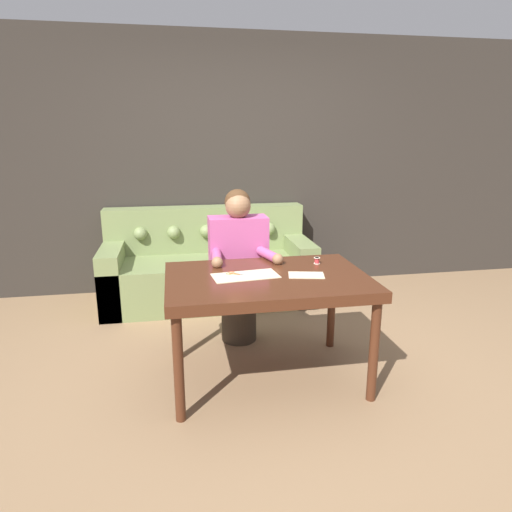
# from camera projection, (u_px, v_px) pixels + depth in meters

# --- Properties ---
(ground_plane) EXTENTS (16.00, 16.00, 0.00)m
(ground_plane) POSITION_uv_depth(u_px,v_px,m) (275.00, 373.00, 3.19)
(ground_plane) COLOR #846647
(wall_back) EXTENTS (8.00, 0.06, 2.60)m
(wall_back) POSITION_uv_depth(u_px,v_px,m) (234.00, 165.00, 4.75)
(wall_back) COLOR #2D2823
(wall_back) RESTS_ON ground_plane
(dining_table) EXTENTS (1.30, 0.89, 0.73)m
(dining_table) POSITION_uv_depth(u_px,v_px,m) (267.00, 287.00, 2.97)
(dining_table) COLOR #472314
(dining_table) RESTS_ON ground_plane
(couch) EXTENTS (2.01, 0.86, 0.90)m
(couch) POSITION_uv_depth(u_px,v_px,m) (208.00, 269.00, 4.55)
(couch) COLOR olive
(couch) RESTS_ON ground_plane
(person) EXTENTS (0.51, 0.57, 1.22)m
(person) POSITION_uv_depth(u_px,v_px,m) (239.00, 267.00, 3.56)
(person) COLOR #33281E
(person) RESTS_ON ground_plane
(pattern_paper_main) EXTENTS (0.44, 0.26, 0.00)m
(pattern_paper_main) POSITION_uv_depth(u_px,v_px,m) (245.00, 276.00, 2.95)
(pattern_paper_main) COLOR beige
(pattern_paper_main) RESTS_ON dining_table
(pattern_paper_offcut) EXTENTS (0.25, 0.19, 0.00)m
(pattern_paper_offcut) POSITION_uv_depth(u_px,v_px,m) (306.00, 275.00, 2.96)
(pattern_paper_offcut) COLOR beige
(pattern_paper_offcut) RESTS_ON dining_table
(scissors) EXTENTS (0.20, 0.17, 0.01)m
(scissors) POSITION_uv_depth(u_px,v_px,m) (237.00, 274.00, 2.97)
(scissors) COLOR silver
(scissors) RESTS_ON dining_table
(thread_spool) EXTENTS (0.04, 0.04, 0.05)m
(thread_spool) POSITION_uv_depth(u_px,v_px,m) (317.00, 261.00, 3.22)
(thread_spool) COLOR red
(thread_spool) RESTS_ON dining_table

